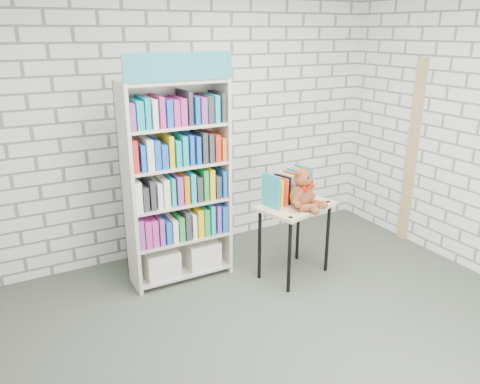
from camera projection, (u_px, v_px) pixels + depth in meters
name	position (u px, v px, depth m)	size (l,w,h in m)	color
ground	(295.00, 333.00, 3.87)	(4.50, 4.50, 0.00)	#42493E
room_shell	(305.00, 119.00, 3.29)	(4.52, 4.02, 2.81)	silver
bookshelf	(177.00, 182.00, 4.46)	(0.98, 0.38, 2.21)	beige
display_table	(295.00, 214.00, 4.60)	(0.82, 0.67, 0.77)	tan
table_books	(287.00, 187.00, 4.59)	(0.54, 0.35, 0.30)	teal
teddy_bear	(304.00, 192.00, 4.42)	(0.38, 0.36, 0.40)	brown
door_trim	(412.00, 153.00, 5.32)	(0.05, 0.12, 2.10)	tan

